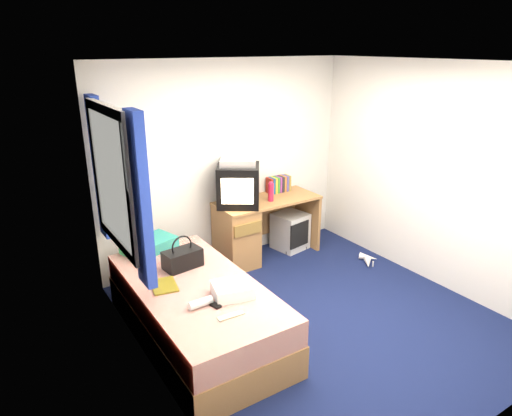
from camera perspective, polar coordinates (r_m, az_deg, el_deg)
ground at (r=4.66m, az=7.26°, el=-13.37°), size 3.40×3.40×0.00m
room_shell at (r=4.05m, az=8.14°, el=4.07°), size 3.40×3.40×3.40m
bed at (r=4.26m, az=-7.45°, el=-12.59°), size 1.01×2.00×0.54m
pillow at (r=4.81m, az=-13.17°, el=-4.53°), size 0.59×0.47×0.11m
desk at (r=5.57m, az=-1.03°, el=-2.71°), size 1.30×0.55×0.75m
storage_cube at (r=5.98m, az=4.29°, el=-2.88°), size 0.44×0.44×0.48m
crt_tv at (r=5.31m, az=-2.22°, el=2.84°), size 0.65×0.64×0.48m
vcr at (r=5.24m, az=-2.26°, el=5.76°), size 0.50×0.46×0.08m
book_row at (r=5.84m, az=2.83°, el=2.99°), size 0.31×0.13×0.20m
picture_frame at (r=5.94m, az=3.95°, el=2.96°), size 0.03×0.12×0.14m
pink_water_bottle at (r=5.48m, az=1.86°, el=1.97°), size 0.08×0.08×0.22m
aerosol_can at (r=5.49m, az=0.00°, el=1.89°), size 0.07×0.07×0.19m
handbag at (r=4.38m, az=-9.18°, el=-6.19°), size 0.38×0.24×0.32m
towel at (r=3.89m, az=-2.97°, el=-10.16°), size 0.38×0.34×0.11m
magazine at (r=4.12m, az=-11.42°, el=-9.49°), size 0.26×0.31×0.01m
water_bottle at (r=3.77m, az=-6.95°, el=-11.69°), size 0.20×0.08×0.07m
colour_swatch_fan at (r=3.65m, az=-3.16°, el=-13.29°), size 0.22×0.07×0.01m
remote_control at (r=3.80m, az=-5.41°, el=-11.85°), size 0.09×0.17×0.02m
window_assembly at (r=4.13m, az=-17.13°, el=3.19°), size 0.11×1.42×1.40m
white_heels at (r=5.79m, az=13.85°, el=-6.35°), size 0.32×0.33×0.09m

